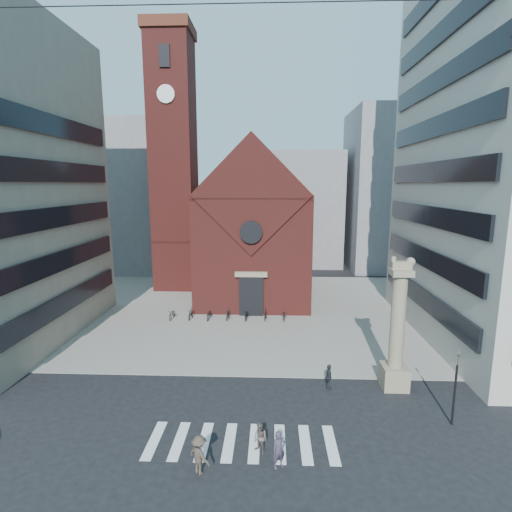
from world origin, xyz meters
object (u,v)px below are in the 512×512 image
Objects in this scene: traffic_light at (455,386)px; pedestrian_0 at (279,450)px; pedestrian_1 at (260,438)px; pedestrian_2 at (329,377)px; scooter_0 at (172,314)px; lion_column at (397,337)px.

traffic_light reaches higher than pedestrian_0.
pedestrian_2 is (4.22, 6.36, 0.07)m from pedestrian_1.
pedestrian_1 reaches higher than scooter_0.
scooter_0 is at bearing 47.40° from pedestrian_2.
scooter_0 is at bearing 144.51° from lion_column.
traffic_light is 10.39m from pedestrian_0.
traffic_light is 10.95m from pedestrian_1.
scooter_0 is at bearing 85.22° from pedestrian_0.
pedestrian_1 is 7.63m from pedestrian_2.
pedestrian_1 is (-10.49, -2.74, -1.52)m from traffic_light.
traffic_light is 2.79× the size of pedestrian_1.
pedestrian_0 is at bearing 157.19° from pedestrian_2.
lion_column is 5.62× the size of pedestrian_1.
pedestrian_2 is 18.70m from scooter_0.
scooter_0 is (-19.69, 16.62, -1.76)m from traffic_light.
traffic_light is at bearing 55.17° from pedestrian_1.
pedestrian_0 is 1.35m from pedestrian_1.
pedestrian_0 is 0.98× the size of scooter_0.
traffic_light is at bearing -9.85° from pedestrian_0.
lion_column reaches higher than pedestrian_1.
pedestrian_2 reaches higher than pedestrian_1.
scooter_0 is (-10.11, 20.36, -0.37)m from pedestrian_0.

